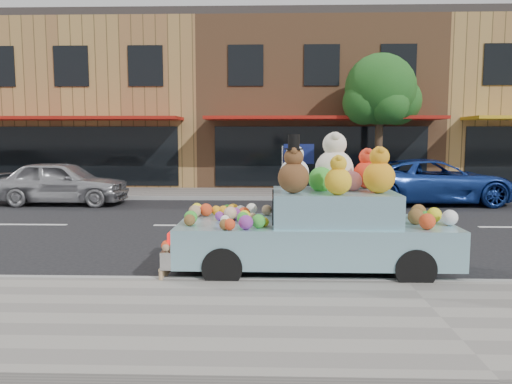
{
  "coord_description": "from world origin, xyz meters",
  "views": [
    {
      "loc": [
        -1.98,
        -12.16,
        2.21
      ],
      "look_at": [
        -2.24,
        -3.58,
        1.25
      ],
      "focal_mm": 35.0,
      "sensor_mm": 36.0,
      "label": 1
    }
  ],
  "objects_px": {
    "street_tree": "(380,96)",
    "car_blue": "(433,181)",
    "art_car": "(316,224)",
    "car_silver": "(62,182)"
  },
  "relations": [
    {
      "from": "street_tree",
      "to": "car_silver",
      "type": "xyz_separation_m",
      "value": [
        -10.8,
        -2.8,
        -2.98
      ]
    },
    {
      "from": "street_tree",
      "to": "art_car",
      "type": "bearing_deg",
      "value": -106.89
    },
    {
      "from": "car_silver",
      "to": "car_blue",
      "type": "xyz_separation_m",
      "value": [
        12.09,
        0.52,
        0.02
      ]
    },
    {
      "from": "car_silver",
      "to": "car_blue",
      "type": "height_order",
      "value": "car_blue"
    },
    {
      "from": "street_tree",
      "to": "car_blue",
      "type": "xyz_separation_m",
      "value": [
        1.29,
        -2.27,
        -2.96
      ]
    },
    {
      "from": "street_tree",
      "to": "art_car",
      "type": "relative_size",
      "value": 1.16
    },
    {
      "from": "car_blue",
      "to": "car_silver",
      "type": "bearing_deg",
      "value": 90.08
    },
    {
      "from": "street_tree",
      "to": "car_blue",
      "type": "distance_m",
      "value": 3.95
    },
    {
      "from": "car_blue",
      "to": "art_car",
      "type": "xyz_separation_m",
      "value": [
        -4.57,
        -8.52,
        0.08
      ]
    },
    {
      "from": "art_car",
      "to": "car_blue",
      "type": "bearing_deg",
      "value": 61.98
    }
  ]
}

